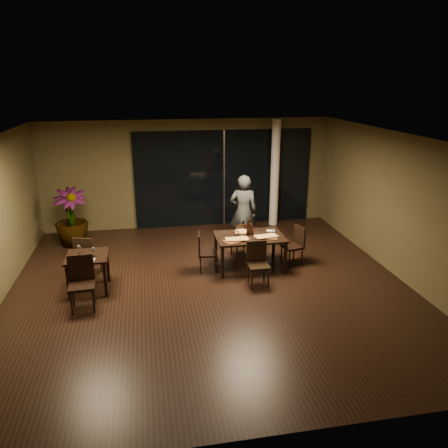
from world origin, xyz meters
The scene contains 32 objects.
ground centered at (0.00, 0.00, 0.00)m, with size 8.00×8.00×0.00m, color black.
wall_back centered at (0.00, 4.05, 1.50)m, with size 8.00×0.10×3.00m, color #494327.
wall_front centered at (0.00, -4.05, 1.50)m, with size 8.00×0.10×3.00m, color #494327.
wall_right centered at (4.05, 0.00, 1.50)m, with size 0.10×8.00×3.00m, color #494327.
ceiling centered at (0.00, 0.00, 3.02)m, with size 8.00×8.00×0.04m, color white.
window_panel centered at (1.00, 3.96, 1.35)m, with size 5.00×0.06×2.70m, color black.
column centered at (2.40, 3.65, 1.50)m, with size 0.24×0.24×3.00m, color silver.
main_table centered at (1.00, 0.80, 0.68)m, with size 1.50×1.00×0.75m.
side_table centered at (-2.40, 0.30, 0.62)m, with size 0.80×0.80×0.75m.
chair_main_far centered at (0.96, 1.38, 0.48)m, with size 0.47×0.47×0.86m.
chair_main_near centered at (0.97, 0.00, 0.50)m, with size 0.42×0.42×0.90m.
chair_main_left centered at (-0.02, 0.79, 0.49)m, with size 0.45×0.45×0.87m.
chair_main_right centered at (2.08, 0.84, 0.49)m, with size 0.50×0.50×0.88m.
chair_side_far centered at (-2.50, 0.93, 0.52)m, with size 0.55×0.55×0.93m.
chair_side_near centered at (-2.44, -0.37, 0.55)m, with size 0.49×0.49×0.99m.
diner centered at (1.14, 2.06, 0.92)m, with size 0.63×0.42×1.85m, color #2F3134.
potted_plant centered at (-3.08, 2.99, 0.73)m, with size 0.80×0.80×1.46m, color #174617.
pizza_board_left centered at (0.66, 0.59, 0.76)m, with size 0.59×0.29×0.01m, color #492A17.
pizza_board_right centered at (1.32, 0.64, 0.76)m, with size 0.52×0.26×0.01m, color #442916.
oblong_pizza_left centered at (0.66, 0.59, 0.77)m, with size 0.47×0.21×0.02m, color #6A0F09, non-canonical shape.
oblong_pizza_right centered at (1.32, 0.64, 0.77)m, with size 0.47×0.22×0.02m, color maroon, non-canonical shape.
round_pizza centered at (0.89, 1.09, 0.76)m, with size 0.32×0.32×0.01m, color red.
bottle_a centered at (0.96, 0.84, 0.88)m, with size 0.06×0.06×0.27m, color black, non-canonical shape.
bottle_b centered at (1.07, 0.86, 0.88)m, with size 0.06×0.06×0.26m, color black, non-canonical shape.
bottle_c centered at (1.00, 0.88, 0.92)m, with size 0.08×0.08×0.35m, color black, non-canonical shape.
tumbler_left centered at (0.73, 0.91, 0.80)m, with size 0.08×0.08×0.09m, color white.
tumbler_right centered at (1.22, 0.88, 0.79)m, with size 0.07×0.07×0.08m, color white.
napkin_near centered at (1.53, 0.67, 0.76)m, with size 0.18×0.10×0.01m, color silver.
napkin_far centered at (1.54, 1.02, 0.76)m, with size 0.18×0.10×0.01m, color white.
wine_glass_a centered at (-2.55, 0.40, 0.84)m, with size 0.08×0.08×0.18m, color white, non-canonical shape.
wine_glass_b centered at (-2.26, 0.22, 0.84)m, with size 0.08×0.08×0.19m, color white, non-canonical shape.
side_napkin centered at (-2.32, 0.05, 0.76)m, with size 0.18×0.11×0.01m, color white.
Camera 1 is at (-1.19, -7.95, 4.05)m, focal length 35.00 mm.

